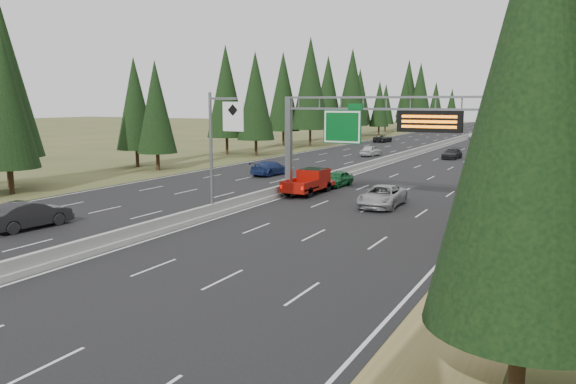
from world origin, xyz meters
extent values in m
cube|color=black|center=(0.00, 80.00, 0.04)|extent=(32.00, 260.00, 0.08)
cube|color=olive|center=(17.80, 80.00, 0.03)|extent=(3.60, 260.00, 0.06)
cube|color=#404922|center=(-17.80, 80.00, 0.03)|extent=(3.60, 260.00, 0.06)
cube|color=gray|center=(0.00, 80.00, 0.23)|extent=(0.70, 260.00, 0.30)
cube|color=gray|center=(0.00, 80.00, 0.63)|extent=(0.30, 260.00, 0.60)
cube|color=slate|center=(0.35, 35.00, 3.98)|extent=(0.45, 0.45, 7.80)
cube|color=gray|center=(0.35, 35.00, 0.23)|extent=(0.90, 0.90, 0.30)
cube|color=slate|center=(16.20, 35.00, 3.98)|extent=(0.45, 0.45, 7.80)
cube|color=gray|center=(16.20, 35.00, 0.23)|extent=(0.90, 0.90, 0.30)
cube|color=slate|center=(8.28, 35.00, 7.80)|extent=(15.85, 0.35, 0.16)
cube|color=slate|center=(8.28, 35.00, 6.96)|extent=(15.85, 0.35, 0.16)
cube|color=#054C19|center=(5.00, 34.75, 5.63)|extent=(3.00, 0.10, 2.50)
cube|color=silver|center=(5.00, 34.69, 5.63)|extent=(2.85, 0.02, 2.35)
cube|color=#054C19|center=(6.00, 34.75, 7.13)|extent=(1.10, 0.10, 0.45)
cube|color=black|center=(11.50, 34.70, 6.13)|extent=(4.50, 0.40, 1.50)
cube|color=orange|center=(11.50, 34.48, 6.48)|extent=(3.80, 0.02, 0.18)
cube|color=orange|center=(11.50, 34.48, 6.13)|extent=(3.80, 0.02, 0.18)
cube|color=orange|center=(11.50, 34.48, 5.78)|extent=(3.80, 0.02, 0.18)
cylinder|color=slate|center=(0.00, 25.00, 4.08)|extent=(0.20, 0.20, 8.00)
cube|color=gray|center=(0.00, 25.00, 0.18)|extent=(0.50, 0.50, 0.20)
cube|color=slate|center=(1.00, 25.00, 7.68)|extent=(2.00, 0.15, 0.15)
cube|color=silver|center=(1.80, 24.88, 6.58)|extent=(1.50, 0.06, 1.80)
cylinder|color=black|center=(20.00, 9.83, 1.05)|extent=(0.40, 0.40, 2.09)
cone|color=black|center=(20.00, 9.83, 7.59)|extent=(4.71, 4.71, 10.99)
cylinder|color=black|center=(19.38, 27.33, 1.49)|extent=(0.40, 0.40, 2.98)
cone|color=black|center=(19.38, 27.33, 10.81)|extent=(6.71, 6.71, 15.65)
cylinder|color=black|center=(19.50, 60.95, 1.49)|extent=(0.40, 0.40, 2.97)
cone|color=black|center=(19.50, 60.95, 10.78)|extent=(6.69, 6.69, 15.61)
cylinder|color=black|center=(19.02, 81.05, 1.08)|extent=(0.40, 0.40, 2.15)
cone|color=black|center=(19.02, 81.05, 7.81)|extent=(4.85, 4.85, 11.31)
cylinder|color=black|center=(19.55, 99.40, 1.21)|extent=(0.40, 0.40, 2.43)
cylinder|color=black|center=(-20.20, 25.27, 1.06)|extent=(0.40, 0.40, 2.11)
cone|color=black|center=(-20.20, 25.27, 7.67)|extent=(4.76, 4.76, 11.10)
cylinder|color=black|center=(-23.41, 27.42, 1.36)|extent=(0.40, 0.40, 2.72)
cone|color=black|center=(-23.41, 27.42, 9.85)|extent=(6.11, 6.11, 14.26)
cylinder|color=black|center=(-20.33, 43.35, 0.96)|extent=(0.40, 0.40, 1.91)
cone|color=black|center=(-20.33, 43.35, 6.93)|extent=(4.30, 4.30, 10.03)
cylinder|color=black|center=(-24.75, 44.91, 1.01)|extent=(0.40, 0.40, 2.01)
cone|color=black|center=(-24.75, 44.91, 7.29)|extent=(4.53, 4.53, 10.56)
cylinder|color=black|center=(-19.08, 62.20, 1.14)|extent=(0.40, 0.40, 2.29)
cone|color=black|center=(-19.08, 62.20, 8.29)|extent=(5.14, 5.14, 12.00)
cylinder|color=black|center=(-24.11, 62.52, 1.23)|extent=(0.40, 0.40, 2.46)
cone|color=black|center=(-24.11, 62.52, 8.92)|extent=(5.54, 5.54, 12.92)
cylinder|color=black|center=(-19.82, 81.11, 1.44)|extent=(0.40, 0.40, 2.89)
cone|color=black|center=(-19.82, 81.11, 10.48)|extent=(6.50, 6.50, 15.17)
cylinder|color=black|center=(-24.74, 80.71, 1.27)|extent=(0.40, 0.40, 2.53)
cone|color=black|center=(-24.74, 80.71, 9.18)|extent=(5.70, 5.70, 13.29)
cylinder|color=black|center=(-19.53, 99.29, 1.42)|extent=(0.40, 0.40, 2.83)
cone|color=black|center=(-19.53, 99.29, 10.26)|extent=(6.37, 6.37, 14.86)
cylinder|color=black|center=(-24.19, 98.25, 1.31)|extent=(0.40, 0.40, 2.63)
cone|color=black|center=(-24.19, 98.25, 9.52)|extent=(5.91, 5.91, 13.79)
cylinder|color=black|center=(-19.99, 117.17, 0.97)|extent=(0.40, 0.40, 1.93)
cone|color=black|center=(-19.99, 117.17, 7.01)|extent=(4.35, 4.35, 10.15)
cylinder|color=black|center=(-24.00, 115.38, 1.18)|extent=(0.40, 0.40, 2.37)
cone|color=black|center=(-24.00, 115.38, 8.58)|extent=(5.33, 5.33, 12.43)
cylinder|color=black|center=(-19.12, 134.90, 1.11)|extent=(0.40, 0.40, 2.21)
cone|color=black|center=(-19.12, 134.90, 8.03)|extent=(4.98, 4.98, 11.62)
cylinder|color=black|center=(-23.52, 132.46, 0.95)|extent=(0.40, 0.40, 1.90)
cone|color=black|center=(-23.52, 132.46, 6.89)|extent=(4.28, 4.28, 9.98)
cylinder|color=black|center=(-19.65, 150.40, 1.44)|extent=(0.40, 0.40, 2.88)
cone|color=black|center=(-19.65, 150.40, 10.45)|extent=(6.49, 6.49, 15.14)
cylinder|color=black|center=(-23.09, 150.90, 1.52)|extent=(0.40, 0.40, 3.04)
cone|color=black|center=(-23.09, 150.90, 11.01)|extent=(6.83, 6.83, 15.94)
cylinder|color=black|center=(-19.76, 169.20, 1.07)|extent=(0.40, 0.40, 2.15)
cone|color=black|center=(-19.76, 169.20, 7.78)|extent=(4.83, 4.83, 11.27)
cylinder|color=black|center=(-24.36, 168.70, 0.99)|extent=(0.40, 0.40, 1.99)
cone|color=black|center=(-24.36, 168.70, 7.21)|extent=(4.47, 4.47, 10.44)
cylinder|color=black|center=(-19.07, 189.11, 0.95)|extent=(0.40, 0.40, 1.89)
cone|color=black|center=(-19.07, 189.11, 6.86)|extent=(4.26, 4.26, 9.93)
cylinder|color=black|center=(-24.24, 185.84, 0.88)|extent=(0.40, 0.40, 1.77)
cone|color=black|center=(-24.24, 185.84, 6.40)|extent=(3.97, 3.97, 9.27)
imported|color=#9F9EA3|center=(8.61, 33.61, 0.83)|extent=(2.68, 5.51, 1.51)
cylinder|color=black|center=(0.59, 34.45, 0.51)|extent=(0.32, 0.86, 0.86)
cylinder|color=black|center=(2.41, 34.45, 0.51)|extent=(0.32, 0.86, 0.86)
cylinder|color=black|center=(0.59, 37.99, 0.51)|extent=(0.32, 0.86, 0.86)
cylinder|color=black|center=(2.41, 37.99, 0.51)|extent=(0.32, 0.86, 0.86)
cube|color=#9D1209|center=(1.50, 36.28, 0.67)|extent=(2.15, 6.02, 0.32)
cube|color=#9D1209|center=(1.50, 37.24, 1.42)|extent=(2.04, 2.36, 1.18)
cube|color=black|center=(1.50, 37.24, 1.75)|extent=(1.83, 2.04, 0.59)
cube|color=#9D1209|center=(0.48, 34.66, 1.05)|extent=(0.11, 2.58, 0.64)
cube|color=#9D1209|center=(2.52, 34.66, 1.05)|extent=(0.11, 2.58, 0.64)
cube|color=#9D1209|center=(1.50, 33.37, 1.05)|extent=(2.15, 0.11, 0.64)
imported|color=#135529|center=(2.02, 41.06, 0.76)|extent=(1.85, 4.09, 1.36)
imported|color=#5D1B0D|center=(12.79, 62.60, 0.86)|extent=(1.99, 4.87, 1.57)
imported|color=black|center=(5.87, 70.52, 0.74)|extent=(2.12, 4.67, 1.33)
imported|color=white|center=(2.05, 113.04, 0.82)|extent=(2.94, 5.55, 1.49)
imported|color=black|center=(6.22, 118.64, 0.79)|extent=(1.73, 4.19, 1.42)
imported|color=black|center=(-7.64, 17.22, 0.90)|extent=(2.16, 5.09, 1.63)
imported|color=navy|center=(-7.00, 44.97, 0.81)|extent=(2.51, 5.21, 1.46)
imported|color=#BEBEBE|center=(-4.74, 68.92, 0.82)|extent=(2.07, 4.45, 1.47)
imported|color=black|center=(-11.87, 95.56, 0.76)|extent=(2.53, 5.01, 1.36)
camera|label=1|loc=(21.04, -4.34, 7.50)|focal=35.00mm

